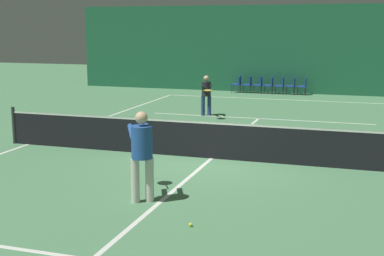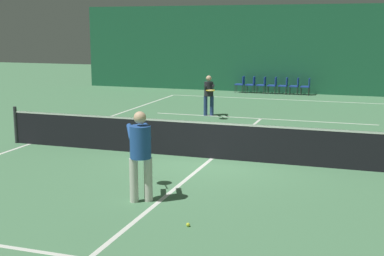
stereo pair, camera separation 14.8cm
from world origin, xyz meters
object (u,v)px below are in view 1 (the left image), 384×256
Objects in this scene: courtside_chair_6 at (303,85)px; tennis_ball at (191,225)px; courtside_chair_0 at (237,83)px; courtside_chair_5 at (292,85)px; player_far at (206,92)px; courtside_chair_4 at (281,84)px; courtside_chair_3 at (270,84)px; player_near at (142,149)px; courtside_chair_1 at (248,83)px; courtside_chair_2 at (259,84)px; tennis_net at (212,139)px.

tennis_ball is (0.19, -18.67, -0.45)m from courtside_chair_6.
courtside_chair_0 and courtside_chair_5 have the same top height.
courtside_chair_4 is at bearing 147.02° from player_far.
courtside_chair_0 is at bearing 100.69° from tennis_ball.
courtside_chair_0 is 1.00× the size of courtside_chair_3.
player_near is 2.11× the size of courtside_chair_3.
courtside_chair_5 is (0.56, 17.66, -0.55)m from player_near.
courtside_chair_1 and courtside_chair_2 have the same top height.
courtside_chair_1 is at bearing 99.03° from tennis_ball.
player_far is at bearing -20.39° from courtside_chair_6.
courtside_chair_0 and courtside_chair_2 have the same top height.
courtside_chair_2 reaches higher than tennis_ball.
courtside_chair_6 is at bearing 86.86° from tennis_net.
courtside_chair_0 is (-2.21, 17.66, -0.55)m from player_near.
tennis_net is at bearing 8.18° from courtside_chair_1.
courtside_chair_0 is 2.77m from courtside_chair_5.
courtside_chair_3 is 18.77m from tennis_ball.
tennis_net reaches higher than courtside_chair_3.
courtside_chair_0 is 2.22m from courtside_chair_4.
player_far is at bearing -20.52° from player_near.
tennis_ball is at bearing 0.59° from courtside_chair_6.
courtside_chair_3 is 1.11m from courtside_chair_5.
courtside_chair_4 and courtside_chair_6 have the same top height.
courtside_chair_0 is 19.00m from tennis_ball.
player_near reaches higher than courtside_chair_4.
tennis_net is 14.00m from courtside_chair_3.
courtside_chair_5 is 18.69m from tennis_ball.
courtside_chair_6 is at bearing 90.00° from courtside_chair_0.
courtside_chair_4 is 1.00× the size of courtside_chair_5.
courtside_chair_0 is (-2.56, 13.97, -0.03)m from tennis_net.
player_near is 17.70m from courtside_chair_6.
courtside_chair_1 is 18.91m from tennis_ball.
courtside_chair_2 is 0.55m from courtside_chair_3.
tennis_net is at bearing -35.37° from player_near.
courtside_chair_3 is 1.00× the size of courtside_chair_6.
courtside_chair_0 and courtside_chair_6 have the same top height.
courtside_chair_6 is at bearing 90.00° from courtside_chair_1.
courtside_chair_4 is at bearing -29.97° from player_near.
courtside_chair_0 is (-0.53, 7.53, -0.41)m from player_far.
courtside_chair_0 is at bearing -22.80° from player_near.
courtside_chair_0 is 12.73× the size of tennis_ball.
tennis_net is at bearing 1.40° from courtside_chair_4.
courtside_chair_2 is at bearing 90.00° from courtside_chair_0.
courtside_chair_3 is at bearing 95.69° from tennis_ball.
courtside_chair_5 is (1.66, 0.00, 0.00)m from courtside_chair_2.
tennis_net reaches higher than courtside_chair_0.
player_near is at bearing -10.93° from player_far.
courtside_chair_2 is 1.00× the size of courtside_chair_4.
courtside_chair_6 is (3.33, 0.00, 0.00)m from courtside_chair_0.
courtside_chair_0 is at bearing -90.00° from courtside_chair_6.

